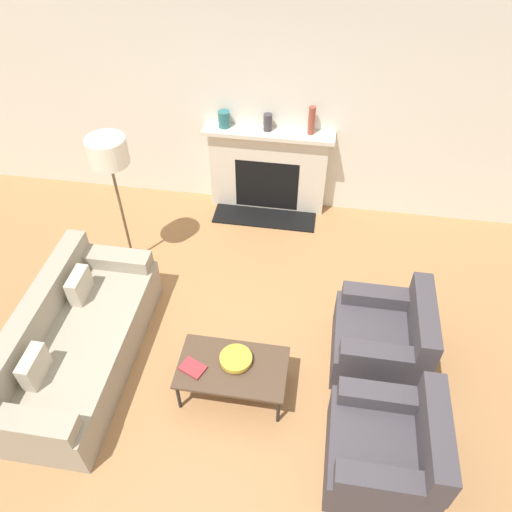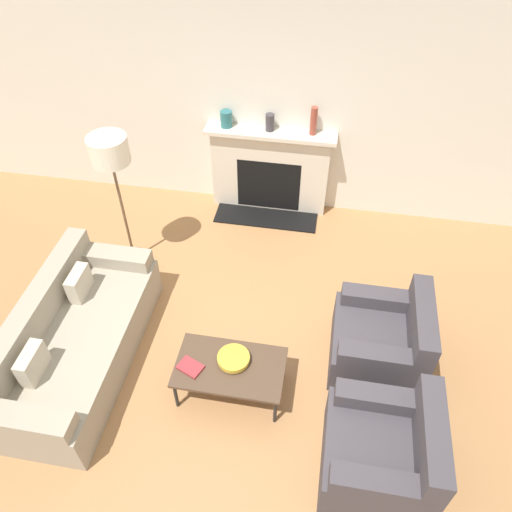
# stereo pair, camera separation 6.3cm
# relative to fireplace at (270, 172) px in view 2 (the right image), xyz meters

# --- Properties ---
(ground_plane) EXTENTS (18.00, 18.00, 0.00)m
(ground_plane) POSITION_rel_fireplace_xyz_m (-0.00, -2.70, -0.55)
(ground_plane) COLOR #A87547
(wall_back) EXTENTS (18.00, 0.06, 2.90)m
(wall_back) POSITION_rel_fireplace_xyz_m (-0.00, 0.14, 0.90)
(wall_back) COLOR silver
(wall_back) RESTS_ON ground_plane
(fireplace) EXTENTS (1.59, 0.59, 1.13)m
(fireplace) POSITION_rel_fireplace_xyz_m (0.00, 0.00, 0.00)
(fireplace) COLOR beige
(fireplace) RESTS_ON ground_plane
(couch) EXTENTS (0.92, 2.09, 0.78)m
(couch) POSITION_rel_fireplace_xyz_m (-1.46, -2.73, -0.25)
(couch) COLOR #9E937F
(couch) RESTS_ON ground_plane
(armchair_near) EXTENTS (0.85, 0.88, 0.81)m
(armchair_near) POSITION_rel_fireplace_xyz_m (1.43, -3.33, -0.25)
(armchair_near) COLOR #423D42
(armchair_near) RESTS_ON ground_plane
(armchair_far) EXTENTS (0.85, 0.88, 0.81)m
(armchair_far) POSITION_rel_fireplace_xyz_m (1.43, -2.23, -0.25)
(armchair_far) COLOR #423D42
(armchair_far) RESTS_ON ground_plane
(coffee_table) EXTENTS (0.98, 0.58, 0.38)m
(coffee_table) POSITION_rel_fireplace_xyz_m (0.07, -2.81, -0.20)
(coffee_table) COLOR #4C3828
(coffee_table) RESTS_ON ground_plane
(bowl) EXTENTS (0.29, 0.29, 0.07)m
(bowl) POSITION_rel_fireplace_xyz_m (0.09, -2.75, -0.13)
(bowl) COLOR gold
(bowl) RESTS_ON coffee_table
(book) EXTENTS (0.26, 0.22, 0.02)m
(book) POSITION_rel_fireplace_xyz_m (-0.27, -2.89, -0.15)
(book) COLOR #9E2D33
(book) RESTS_ON coffee_table
(floor_lamp) EXTENTS (0.40, 0.40, 1.64)m
(floor_lamp) POSITION_rel_fireplace_xyz_m (-1.44, -1.27, 0.84)
(floor_lamp) COLOR brown
(floor_lamp) RESTS_ON ground_plane
(mantel_vase_left) EXTENTS (0.14, 0.14, 0.20)m
(mantel_vase_left) POSITION_rel_fireplace_xyz_m (-0.54, 0.01, 0.68)
(mantel_vase_left) COLOR #28666B
(mantel_vase_left) RESTS_ON fireplace
(mantel_vase_center_left) EXTENTS (0.10, 0.10, 0.21)m
(mantel_vase_center_left) POSITION_rel_fireplace_xyz_m (-0.02, 0.01, 0.68)
(mantel_vase_center_left) COLOR #3D383D
(mantel_vase_center_left) RESTS_ON fireplace
(mantel_vase_center_right) EXTENTS (0.08, 0.08, 0.34)m
(mantel_vase_center_right) POSITION_rel_fireplace_xyz_m (0.49, 0.01, 0.75)
(mantel_vase_center_right) COLOR brown
(mantel_vase_center_right) RESTS_ON fireplace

